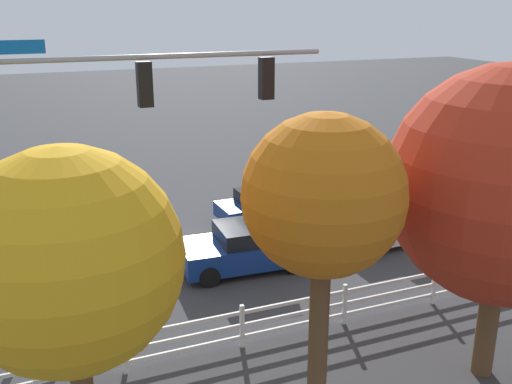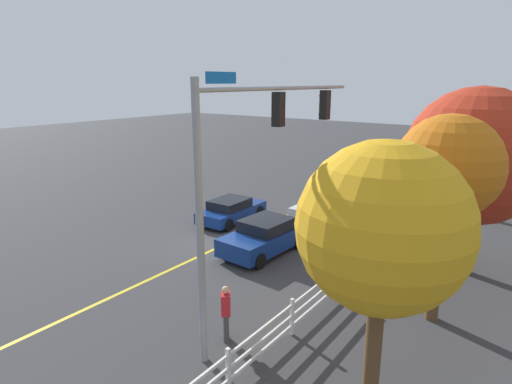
% 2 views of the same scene
% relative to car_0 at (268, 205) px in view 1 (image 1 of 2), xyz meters
% --- Properties ---
extents(ground_plane, '(120.00, 120.00, 0.00)m').
position_rel_car_0_xyz_m(ground_plane, '(2.85, 1.85, -0.62)').
color(ground_plane, '#38383A').
extents(lane_center_stripe, '(28.00, 0.16, 0.01)m').
position_rel_car_0_xyz_m(lane_center_stripe, '(-1.15, 1.85, -0.61)').
color(lane_center_stripe, gold).
rests_on(lane_center_stripe, ground_plane).
extents(signal_assembly, '(7.90, 0.38, 7.42)m').
position_rel_car_0_xyz_m(signal_assembly, '(7.07, 6.75, 4.61)').
color(signal_assembly, gray).
rests_on(signal_assembly, ground_plane).
extents(car_0, '(4.09, 1.91, 1.24)m').
position_rel_car_0_xyz_m(car_0, '(0.00, 0.00, 0.00)').
color(car_0, navy).
rests_on(car_0, ground_plane).
extents(car_1, '(4.54, 2.05, 1.53)m').
position_rel_car_0_xyz_m(car_1, '(-3.42, 3.70, 0.09)').
color(car_1, silver).
rests_on(car_1, ground_plane).
extents(car_2, '(4.15, 2.20, 1.47)m').
position_rel_car_0_xyz_m(car_2, '(2.45, 3.80, 0.10)').
color(car_2, navy).
rests_on(car_2, ground_plane).
extents(pedestrian, '(0.47, 0.45, 1.69)m').
position_rel_car_0_xyz_m(pedestrian, '(8.41, 6.67, 0.31)').
color(pedestrian, '#3F3F42').
rests_on(pedestrian, ground_plane).
extents(white_rail_fence, '(26.10, 0.10, 1.15)m').
position_rel_car_0_xyz_m(white_rail_fence, '(-0.15, 8.03, -0.02)').
color(white_rail_fence, white).
rests_on(white_rail_fence, ground_plane).
extents(tree_0, '(3.01, 3.01, 6.35)m').
position_rel_car_0_xyz_m(tree_0, '(3.77, 11.11, 4.16)').
color(tree_0, brown).
rests_on(tree_0, ground_plane).
extents(tree_2, '(3.71, 3.71, 6.09)m').
position_rel_car_0_xyz_m(tree_2, '(8.20, 10.86, 3.59)').
color(tree_2, brown).
rests_on(tree_2, ground_plane).
extents(tree_3, '(5.06, 5.06, 7.06)m').
position_rel_car_0_xyz_m(tree_3, '(-0.56, 11.10, 3.90)').
color(tree_3, brown).
rests_on(tree_3, ground_plane).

